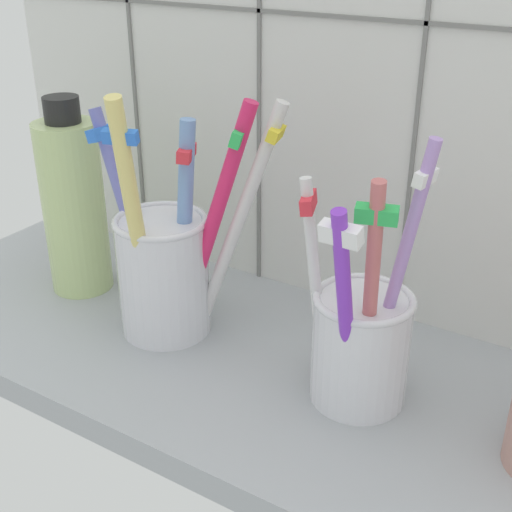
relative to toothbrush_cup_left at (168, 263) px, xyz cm
name	(u,v)px	position (x,y,z in cm)	size (l,w,h in cm)	color
counter_slab	(255,370)	(7.63, -0.15, -6.62)	(64.00, 22.00, 2.00)	#9EA3A8
tile_wall_back	(343,40)	(7.63, 11.85, 14.88)	(64.00, 2.20, 45.00)	silver
toothbrush_cup_left	(168,263)	(0.00, 0.00, 0.00)	(14.64, 9.23, 19.03)	silver
toothbrush_cup_right	(361,337)	(15.61, -0.20, -1.02)	(8.07, 8.58, 18.13)	silver
soap_bottle	(74,205)	(-10.68, 1.40, 1.83)	(5.06, 5.06, 16.24)	#BED58B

